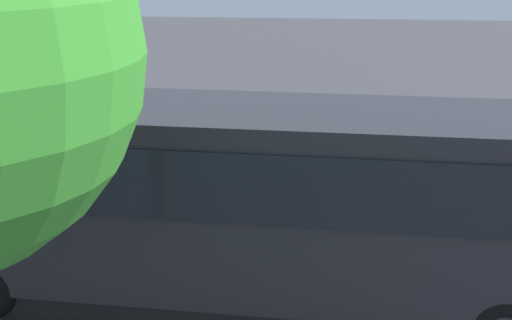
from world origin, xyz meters
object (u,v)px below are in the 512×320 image
(tour_bus, at_px, (243,207))
(stunt_motorcycle, at_px, (218,137))
(parked_motorcycle_silver, at_px, (470,234))
(spectator_far_left, at_px, (387,193))
(spectator_far_right, at_px, (183,186))
(traffic_cone, at_px, (289,165))
(spectator_right, at_px, (236,183))
(spectator_left, at_px, (332,194))
(spectator_centre, at_px, (278,187))

(tour_bus, bearing_deg, stunt_motorcycle, -77.28)
(parked_motorcycle_silver, bearing_deg, stunt_motorcycle, -38.41)
(tour_bus, relative_size, spectator_far_left, 6.66)
(spectator_far_right, xyz_separation_m, traffic_cone, (-1.86, -3.83, -0.70))
(tour_bus, relative_size, spectator_right, 6.22)
(spectator_far_left, bearing_deg, traffic_cone, -60.30)
(tour_bus, height_order, parked_motorcycle_silver, tour_bus)
(traffic_cone, bearing_deg, tour_bus, 87.05)
(spectator_far_right, bearing_deg, spectator_right, -170.79)
(spectator_left, bearing_deg, spectator_far_right, -2.72)
(spectator_centre, xyz_separation_m, spectator_far_right, (1.88, 0.06, -0.03))
(spectator_centre, bearing_deg, spectator_far_right, 1.87)
(tour_bus, relative_size, parked_motorcycle_silver, 5.40)
(spectator_far_right, relative_size, parked_motorcycle_silver, 0.83)
(parked_motorcycle_silver, relative_size, traffic_cone, 3.26)
(spectator_left, relative_size, stunt_motorcycle, 0.86)
(parked_motorcycle_silver, bearing_deg, spectator_left, -9.52)
(spectator_far_right, relative_size, stunt_motorcycle, 0.87)
(spectator_centre, distance_m, traffic_cone, 3.84)
(spectator_far_right, distance_m, stunt_motorcycle, 3.71)
(spectator_far_left, bearing_deg, stunt_motorcycle, -42.80)
(spectator_right, xyz_separation_m, spectator_far_right, (1.02, 0.17, -0.06))
(tour_bus, xyz_separation_m, spectator_right, (0.51, -2.83, -0.58))
(spectator_right, height_order, traffic_cone, spectator_right)
(spectator_far_right, xyz_separation_m, stunt_motorcycle, (-0.09, -3.71, 0.01))
(tour_bus, relative_size, traffic_cone, 17.61)
(spectator_left, height_order, spectator_right, spectator_right)
(spectator_right, relative_size, parked_motorcycle_silver, 0.87)
(traffic_cone, bearing_deg, spectator_right, 77.03)
(spectator_left, bearing_deg, parked_motorcycle_silver, 170.48)
(stunt_motorcycle, bearing_deg, traffic_cone, -176.19)
(spectator_left, bearing_deg, spectator_far_left, -167.46)
(spectator_centre, bearing_deg, tour_bus, 82.67)
(spectator_far_left, distance_m, spectator_left, 1.09)
(spectator_centre, xyz_separation_m, spectator_right, (0.86, -0.10, 0.02))
(spectator_centre, xyz_separation_m, parked_motorcycle_silver, (-3.61, 0.63, -0.56))
(spectator_far_left, distance_m, spectator_far_right, 3.99)
(spectator_far_right, distance_m, traffic_cone, 4.31)
(spectator_far_left, height_order, spectator_centre, spectator_centre)
(spectator_left, relative_size, parked_motorcycle_silver, 0.83)
(spectator_far_right, distance_m, parked_motorcycle_silver, 5.54)
(spectator_centre, relative_size, parked_motorcycle_silver, 0.85)
(spectator_far_left, height_order, traffic_cone, spectator_far_left)
(spectator_left, xyz_separation_m, traffic_cone, (1.06, -3.96, -0.70))
(spectator_right, bearing_deg, spectator_centre, 173.10)
(parked_motorcycle_silver, relative_size, stunt_motorcycle, 1.04)
(traffic_cone, bearing_deg, parked_motorcycle_silver, 129.50)
(spectator_right, distance_m, stunt_motorcycle, 3.66)
(spectator_left, relative_size, spectator_far_right, 1.00)
(parked_motorcycle_silver, bearing_deg, tour_bus, 27.86)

